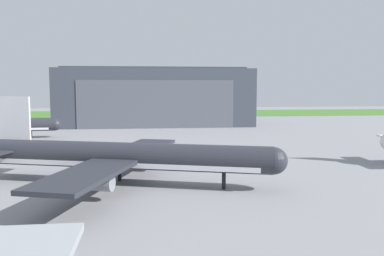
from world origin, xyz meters
TOP-DOWN VIEW (x-y plane):
  - ground_plane at (0.00, 0.00)m, footprint 440.00×440.00m
  - grass_field_strip at (0.00, 154.44)m, footprint 440.00×56.00m
  - maintenance_hangar at (-11.01, 93.13)m, footprint 72.08×39.12m
  - airliner_near_left at (-18.01, -8.56)m, footprint 44.82×41.90m

SIDE VIEW (x-z plane):
  - ground_plane at x=0.00m, z-range 0.00..0.00m
  - grass_field_strip at x=0.00m, z-range 0.00..0.08m
  - airliner_near_left at x=-18.01m, z-range -2.34..10.69m
  - maintenance_hangar at x=-11.01m, z-range -0.46..21.92m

